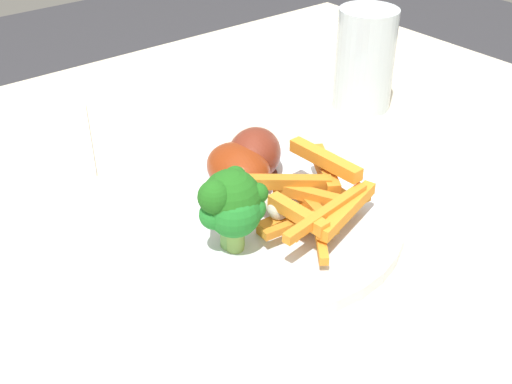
# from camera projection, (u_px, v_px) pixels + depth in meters

# --- Properties ---
(dining_table) EXTENTS (1.02, 0.84, 0.72)m
(dining_table) POSITION_uv_depth(u_px,v_px,m) (246.00, 300.00, 0.65)
(dining_table) COLOR beige
(dining_table) RESTS_ON ground_plane
(dinner_plate) EXTENTS (0.26, 0.26, 0.01)m
(dinner_plate) POSITION_uv_depth(u_px,v_px,m) (256.00, 216.00, 0.58)
(dinner_plate) COLOR silver
(dinner_plate) RESTS_ON dining_table
(broccoli_floret_front) EXTENTS (0.05, 0.04, 0.06)m
(broccoli_floret_front) POSITION_uv_depth(u_px,v_px,m) (234.00, 211.00, 0.51)
(broccoli_floret_front) COLOR #88B451
(broccoli_floret_front) RESTS_ON dinner_plate
(broccoli_floret_middle) EXTENTS (0.06, 0.05, 0.07)m
(broccoli_floret_middle) POSITION_uv_depth(u_px,v_px,m) (231.00, 200.00, 0.51)
(broccoli_floret_middle) COLOR #75AF54
(broccoli_floret_middle) RESTS_ON dinner_plate
(carrot_fries_pile) EXTENTS (0.12, 0.12, 0.05)m
(carrot_fries_pile) POSITION_uv_depth(u_px,v_px,m) (315.00, 198.00, 0.56)
(carrot_fries_pile) COLOR orange
(carrot_fries_pile) RESTS_ON dinner_plate
(chicken_drumstick_near) EXTENTS (0.10, 0.10, 0.05)m
(chicken_drumstick_near) POSITION_uv_depth(u_px,v_px,m) (253.00, 157.00, 0.61)
(chicken_drumstick_near) COLOR #511910
(chicken_drumstick_near) RESTS_ON dinner_plate
(chicken_drumstick_far) EXTENTS (0.06, 0.12, 0.04)m
(chicken_drumstick_far) POSITION_uv_depth(u_px,v_px,m) (241.00, 171.00, 0.59)
(chicken_drumstick_far) COLOR #5F1C09
(chicken_drumstick_far) RESTS_ON dinner_plate
(water_glass) EXTENTS (0.07, 0.07, 0.12)m
(water_glass) POSITION_uv_depth(u_px,v_px,m) (365.00, 59.00, 0.75)
(water_glass) COLOR silver
(water_glass) RESTS_ON dining_table
(napkin) EXTENTS (0.19, 0.21, 0.00)m
(napkin) POSITION_uv_depth(u_px,v_px,m) (24.00, 145.00, 0.70)
(napkin) COLOR white
(napkin) RESTS_ON dining_table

